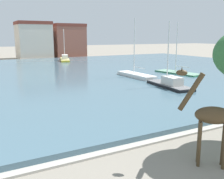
{
  "coord_description": "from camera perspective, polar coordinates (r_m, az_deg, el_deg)",
  "views": [
    {
      "loc": [
        -7.05,
        -1.78,
        5.7
      ],
      "look_at": [
        0.94,
        13.03,
        2.2
      ],
      "focal_mm": 41.37,
      "sensor_mm": 36.0,
      "label": 1
    }
  ],
  "objects": [
    {
      "name": "quay_edge_coping",
      "position": [
        13.89,
        5.05,
        -12.25
      ],
      "size": [
        90.18,
        0.5,
        0.12
      ],
      "primitive_type": "cube",
      "color": "#ADA89E",
      "rests_on": "ground"
    },
    {
      "name": "sailboat_green",
      "position": [
        38.81,
        13.6,
        3.47
      ],
      "size": [
        3.33,
        8.31,
        7.56
      ],
      "color": "#236B42",
      "rests_on": "ground"
    },
    {
      "name": "townhouse_end_terrace",
      "position": [
        69.7,
        -16.93,
        10.38
      ],
      "size": [
        8.21,
        7.98,
        9.24
      ],
      "color": "beige",
      "rests_on": "ground"
    },
    {
      "name": "sailboat_black",
      "position": [
        28.24,
        12.02,
        0.94
      ],
      "size": [
        2.52,
        7.3,
        7.21
      ],
      "color": "black",
      "rests_on": "ground"
    },
    {
      "name": "sailboat_yellow",
      "position": [
        58.34,
        -10.41,
        6.52
      ],
      "size": [
        4.27,
        9.83,
        7.21
      ],
      "color": "gold",
      "rests_on": "ground"
    },
    {
      "name": "harbor_water",
      "position": [
        38.01,
        -17.37,
        2.91
      ],
      "size": [
        90.18,
        52.26,
        0.42
      ],
      "primitive_type": "cube",
      "color": "#476675",
      "rests_on": "ground"
    },
    {
      "name": "townhouse_narrow_midrow",
      "position": [
        70.98,
        -9.42,
        10.59
      ],
      "size": [
        8.16,
        5.35,
        8.85
      ],
      "color": "#8E5142",
      "rests_on": "ground"
    },
    {
      "name": "sailboat_white",
      "position": [
        34.49,
        4.66,
        3.0
      ],
      "size": [
        1.94,
        7.59,
        7.92
      ],
      "color": "white",
      "rests_on": "ground"
    },
    {
      "name": "giraffe_statue",
      "position": [
        12.01,
        20.9,
        -5.69
      ],
      "size": [
        2.1,
        1.99,
        4.43
      ],
      "color": "#42331E",
      "rests_on": "ground"
    }
  ]
}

